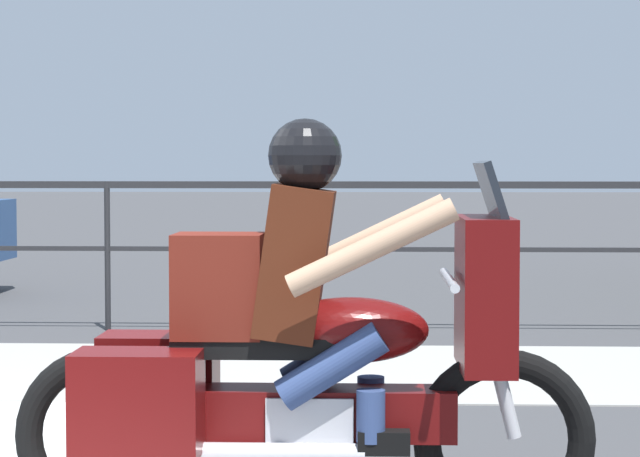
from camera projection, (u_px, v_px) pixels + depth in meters
name	position (u px, v px, depth m)	size (l,w,h in m)	color
sidewalk_band	(46.00, 369.00, 8.76)	(44.00, 2.40, 0.01)	#A8A59E
fence_railing	(107.00, 213.00, 10.77)	(36.00, 0.05, 1.30)	#232326
motorcycle	(297.00, 350.00, 4.91)	(2.31, 0.76, 1.62)	black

